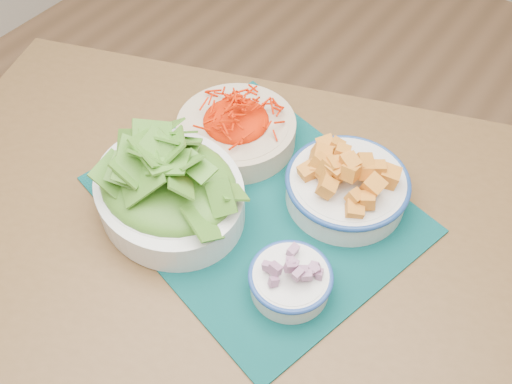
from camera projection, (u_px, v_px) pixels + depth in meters
ground at (274, 312)px, 1.68m from camera, size 4.00×4.00×0.00m
table at (225, 258)px, 1.04m from camera, size 1.31×1.09×0.75m
placemat at (256, 204)px, 0.98m from camera, size 0.58×0.52×0.00m
carrot_bowl at (236, 126)px, 1.04m from camera, size 0.26×0.26×0.08m
squash_bowl at (348, 181)px, 0.94m from camera, size 0.23×0.23×0.10m
lettuce_bowl at (168, 184)px, 0.92m from camera, size 0.34×0.31×0.13m
onion_bowl at (291, 278)px, 0.84m from camera, size 0.15×0.15×0.07m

